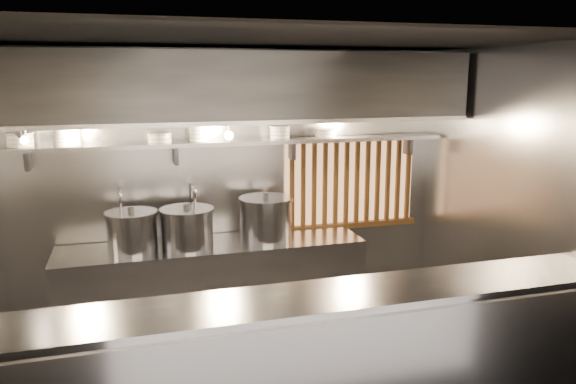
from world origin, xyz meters
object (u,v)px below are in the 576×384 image
heat_lamp (21,133)px  stock_pot_mid (132,231)px  pendant_bulb (229,135)px  stock_pot_left (187,228)px  stock_pot_right (266,218)px

heat_lamp → stock_pot_mid: heat_lamp is taller
pendant_bulb → stock_pot_left: (-0.45, -0.12, -0.87)m
stock_pot_mid → heat_lamp: bearing=-163.0°
heat_lamp → stock_pot_right: (2.14, 0.28, -0.95)m
pendant_bulb → stock_pot_right: (0.35, -0.07, -0.84)m
stock_pot_right → pendant_bulb: bearing=167.9°
pendant_bulb → stock_pot_mid: size_ratio=0.30×
stock_pot_left → stock_pot_mid: (-0.51, 0.02, -0.00)m
pendant_bulb → stock_pot_left: size_ratio=0.30×
heat_lamp → pendant_bulb: (1.80, 0.35, -0.11)m
stock_pot_left → stock_pot_right: bearing=3.1°
stock_pot_left → stock_pot_right: 0.79m
stock_pot_left → stock_pot_mid: 0.51m
stock_pot_mid → stock_pot_right: 1.31m
heat_lamp → stock_pot_left: size_ratio=0.56×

